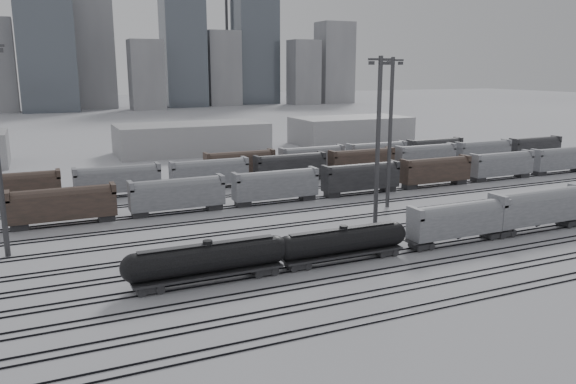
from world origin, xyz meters
name	(u,v)px	position (x,y,z in m)	size (l,w,h in m)	color
ground	(320,268)	(0.00, 0.00, 0.00)	(900.00, 900.00, 0.00)	silver
tracks	(264,229)	(0.00, 17.50, 0.08)	(220.00, 71.50, 0.16)	black
tank_car_a	(208,260)	(-13.05, 1.00, 2.64)	(18.44, 3.07, 4.56)	black
tank_car_b	(343,242)	(3.55, 1.00, 2.48)	(17.32, 2.89, 4.28)	black
hopper_car_a	(459,219)	(21.03, 1.00, 3.30)	(14.94, 2.97, 5.34)	black
hopper_car_b	(538,206)	(35.22, 1.00, 3.57)	(16.16, 3.21, 5.78)	black
light_mast_c	(378,140)	(14.81, 11.37, 12.91)	(3.89, 0.62, 24.33)	#3B3B3E
light_mast_d	(390,129)	(23.87, 21.64, 12.95)	(3.91, 0.62, 24.41)	#3B3B3E
bg_string_near	(276,187)	(8.00, 32.00, 2.80)	(151.00, 3.00, 5.60)	gray
bg_string_mid	(290,168)	(18.00, 48.00, 2.80)	(151.00, 3.00, 5.60)	black
bg_string_far	(345,157)	(35.50, 56.00, 2.80)	(66.00, 3.00, 5.60)	brown
warehouse_mid	(192,138)	(10.00, 95.00, 4.00)	(40.00, 18.00, 8.00)	#A9A9AC
warehouse_right	(351,130)	(60.00, 95.00, 4.00)	(35.00, 18.00, 8.00)	#A9A9AC
skyline	(105,46)	(10.84, 280.00, 34.73)	(316.00, 22.40, 95.00)	#98999B
crane_left	(23,4)	(-28.74, 305.00, 57.39)	(42.00, 1.80, 100.00)	#3B3B3E
crane_right	(228,13)	(91.26, 305.00, 57.39)	(42.00, 1.80, 100.00)	#3B3B3E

